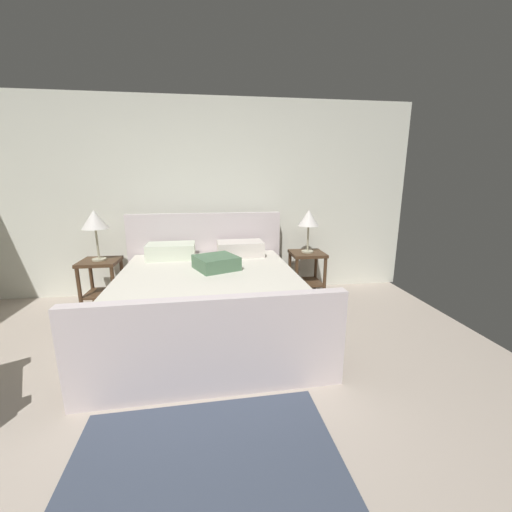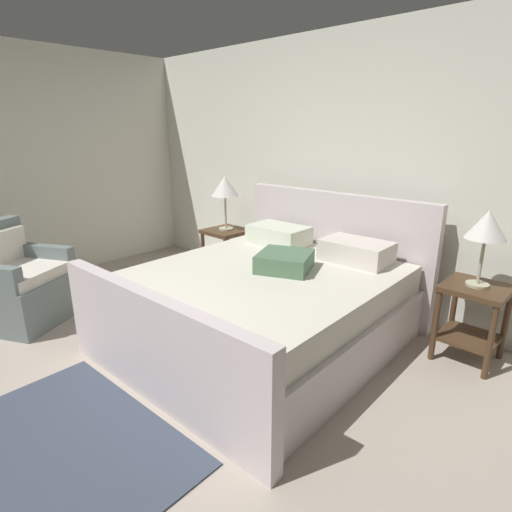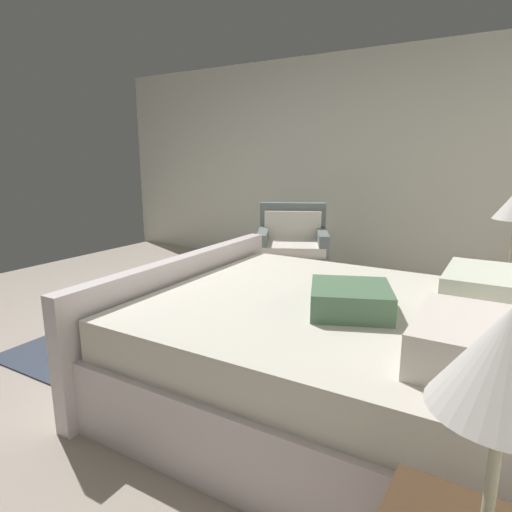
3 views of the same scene
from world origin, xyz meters
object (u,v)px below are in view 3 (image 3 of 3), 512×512
object	(u,v)px
nightstand_left	(505,300)
armchair	(292,257)
table_lamp_right	(508,366)
bed	(336,350)

from	to	relation	value
nightstand_left	armchair	distance (m)	2.12
table_lamp_right	armchair	world-z (taller)	table_lamp_right
bed	nightstand_left	bearing A→B (deg)	150.11
nightstand_left	armchair	world-z (taller)	armchair
nightstand_left	armchair	xyz separation A→B (m)	(-0.60, -2.03, -0.06)
bed	armchair	world-z (taller)	bed
table_lamp_right	nightstand_left	bearing A→B (deg)	-178.03
bed	table_lamp_right	xyz separation A→B (m)	(1.31, 0.84, 0.70)
bed	armchair	bearing A→B (deg)	-146.06
bed	table_lamp_right	world-z (taller)	table_lamp_right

